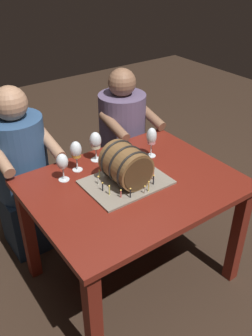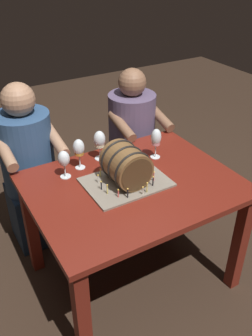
{
  "view_description": "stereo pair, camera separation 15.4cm",
  "coord_description": "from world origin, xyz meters",
  "px_view_note": "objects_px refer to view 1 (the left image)",
  "views": [
    {
      "loc": [
        -1.03,
        -1.37,
        1.91
      ],
      "look_at": [
        -0.04,
        0.02,
        0.85
      ],
      "focal_mm": 38.95,
      "sensor_mm": 36.0,
      "label": 1
    },
    {
      "loc": [
        -0.9,
        -1.45,
        1.91
      ],
      "look_at": [
        -0.04,
        0.02,
        0.85
      ],
      "focal_mm": 38.95,
      "sensor_mm": 36.0,
      "label": 2
    }
  ],
  "objects_px": {
    "wine_glass_white": "(95,142)",
    "wine_glass_rose": "(152,137)",
    "dining_table": "(133,200)",
    "wine_glass_amber": "(76,151)",
    "person_seated_left": "(23,178)",
    "wine_glass_empty": "(62,162)",
    "barrel_cake": "(126,167)",
    "person_seated_right": "(123,147)"
  },
  "relations": [
    {
      "from": "wine_glass_amber",
      "to": "wine_glass_rose",
      "type": "height_order",
      "value": "wine_glass_rose"
    },
    {
      "from": "wine_glass_amber",
      "to": "person_seated_right",
      "type": "bearing_deg",
      "value": 32.59
    },
    {
      "from": "wine_glass_amber",
      "to": "person_seated_right",
      "type": "relative_size",
      "value": 0.16
    },
    {
      "from": "wine_glass_empty",
      "to": "barrel_cake",
      "type": "bearing_deg",
      "value": -40.77
    },
    {
      "from": "barrel_cake",
      "to": "wine_glass_empty",
      "type": "relative_size",
      "value": 2.72
    },
    {
      "from": "wine_glass_white",
      "to": "wine_glass_rose",
      "type": "xyz_separation_m",
      "value": [
        0.31,
        -0.16,
        0.0
      ]
    },
    {
      "from": "person_seated_left",
      "to": "dining_table",
      "type": "bearing_deg",
      "value": -59.31
    },
    {
      "from": "wine_glass_rose",
      "to": "dining_table",
      "type": "bearing_deg",
      "value": -146.83
    },
    {
      "from": "dining_table",
      "to": "wine_glass_rose",
      "type": "relative_size",
      "value": 5.93
    },
    {
      "from": "wine_glass_empty",
      "to": "wine_glass_rose",
      "type": "bearing_deg",
      "value": -7.5
    },
    {
      "from": "dining_table",
      "to": "person_seated_left",
      "type": "height_order",
      "value": "person_seated_left"
    },
    {
      "from": "wine_glass_white",
      "to": "barrel_cake",
      "type": "bearing_deg",
      "value": -89.62
    },
    {
      "from": "dining_table",
      "to": "wine_glass_white",
      "type": "relative_size",
      "value": 6.09
    },
    {
      "from": "barrel_cake",
      "to": "person_seated_right",
      "type": "relative_size",
      "value": 0.4
    },
    {
      "from": "wine_glass_amber",
      "to": "wine_glass_rose",
      "type": "xyz_separation_m",
      "value": [
        0.46,
        -0.12,
        0.0
      ]
    },
    {
      "from": "wine_glass_rose",
      "to": "person_seated_right",
      "type": "height_order",
      "value": "person_seated_right"
    },
    {
      "from": "barrel_cake",
      "to": "wine_glass_empty",
      "type": "height_order",
      "value": "barrel_cake"
    },
    {
      "from": "wine_glass_empty",
      "to": "dining_table",
      "type": "bearing_deg",
      "value": -39.62
    },
    {
      "from": "barrel_cake",
      "to": "wine_glass_white",
      "type": "xyz_separation_m",
      "value": [
        -0.0,
        0.32,
        0.02
      ]
    },
    {
      "from": "wine_glass_amber",
      "to": "wine_glass_empty",
      "type": "relative_size",
      "value": 1.13
    },
    {
      "from": "barrel_cake",
      "to": "wine_glass_white",
      "type": "relative_size",
      "value": 2.41
    },
    {
      "from": "dining_table",
      "to": "wine_glass_empty",
      "type": "xyz_separation_m",
      "value": [
        -0.31,
        0.25,
        0.24
      ]
    },
    {
      "from": "barrel_cake",
      "to": "wine_glass_amber",
      "type": "distance_m",
      "value": 0.32
    },
    {
      "from": "person_seated_right",
      "to": "wine_glass_amber",
      "type": "bearing_deg",
      "value": -147.41
    },
    {
      "from": "wine_glass_amber",
      "to": "person_seated_right",
      "type": "xyz_separation_m",
      "value": [
        0.6,
        0.38,
        -0.33
      ]
    },
    {
      "from": "dining_table",
      "to": "person_seated_left",
      "type": "xyz_separation_m",
      "value": [
        -0.41,
        0.68,
        -0.06
      ]
    },
    {
      "from": "barrel_cake",
      "to": "person_seated_left",
      "type": "bearing_deg",
      "value": 119.16
    },
    {
      "from": "wine_glass_amber",
      "to": "person_seated_left",
      "type": "xyz_separation_m",
      "value": [
        -0.21,
        0.38,
        -0.31
      ]
    },
    {
      "from": "wine_glass_amber",
      "to": "person_seated_left",
      "type": "relative_size",
      "value": 0.16
    },
    {
      "from": "wine_glass_empty",
      "to": "wine_glass_amber",
      "type": "bearing_deg",
      "value": 22.77
    },
    {
      "from": "person_seated_left",
      "to": "wine_glass_empty",
      "type": "bearing_deg",
      "value": -76.98
    },
    {
      "from": "person_seated_left",
      "to": "wine_glass_amber",
      "type": "bearing_deg",
      "value": -60.7
    },
    {
      "from": "person_seated_left",
      "to": "person_seated_right",
      "type": "relative_size",
      "value": 1.03
    },
    {
      "from": "wine_glass_amber",
      "to": "wine_glass_rose",
      "type": "relative_size",
      "value": 0.97
    },
    {
      "from": "barrel_cake",
      "to": "wine_glass_amber",
      "type": "height_order",
      "value": "barrel_cake"
    },
    {
      "from": "wine_glass_white",
      "to": "wine_glass_rose",
      "type": "distance_m",
      "value": 0.35
    },
    {
      "from": "dining_table",
      "to": "wine_glass_amber",
      "type": "height_order",
      "value": "wine_glass_amber"
    },
    {
      "from": "dining_table",
      "to": "wine_glass_white",
      "type": "xyz_separation_m",
      "value": [
        -0.04,
        0.34,
        0.25
      ]
    },
    {
      "from": "barrel_cake",
      "to": "person_seated_right",
      "type": "height_order",
      "value": "person_seated_right"
    },
    {
      "from": "wine_glass_empty",
      "to": "wine_glass_white",
      "type": "bearing_deg",
      "value": 17.27
    },
    {
      "from": "dining_table",
      "to": "person_seated_right",
      "type": "bearing_deg",
      "value": 59.31
    },
    {
      "from": "barrel_cake",
      "to": "person_seated_left",
      "type": "height_order",
      "value": "person_seated_left"
    }
  ]
}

